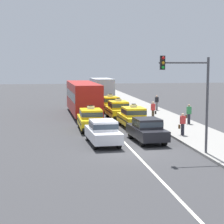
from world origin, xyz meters
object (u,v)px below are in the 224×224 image
object	(u,v)px
pedestrian_by_storefront	(157,103)
pedestrian_far_corner	(183,124)
taxi_right_sixth	(93,93)
pedestrian_mid_block	(153,110)
taxi_right_second	(133,117)
sedan_right_nearest	(147,129)
traffic_light_pole	(191,88)
box_truck_right_fifth	(101,90)
taxi_right_third	(118,109)
taxi_right_fourth	(110,104)
taxi_left_second	(91,119)
sedan_left_nearest	(103,131)
bus_left_third	(83,97)
pedestrian_trailing	(189,114)

from	to	relation	value
pedestrian_by_storefront	pedestrian_far_corner	distance (m)	15.41
taxi_right_sixth	pedestrian_mid_block	xyz separation A→B (m)	(2.95, -22.94, 0.06)
taxi_right_second	pedestrian_by_storefront	xyz separation A→B (m)	(4.77, 10.65, 0.08)
sedan_right_nearest	traffic_light_pole	bearing A→B (deg)	-72.31
traffic_light_pole	box_truck_right_fifth	bearing A→B (deg)	92.47
taxi_right_third	pedestrian_by_storefront	bearing A→B (deg)	45.54
taxi_right_third	pedestrian_far_corner	size ratio (longest dim) A/B	2.97
sedan_right_nearest	taxi_right_third	bearing A→B (deg)	89.97
taxi_right_second	taxi_right_sixth	distance (m)	26.64
pedestrian_far_corner	taxi_right_fourth	bearing A→B (deg)	100.59
taxi_left_second	traffic_light_pole	xyz separation A→B (m)	(4.58, -9.66, 2.94)
sedan_right_nearest	pedestrian_far_corner	distance (m)	3.20
box_truck_right_fifth	pedestrian_far_corner	xyz separation A→B (m)	(2.77, -23.95, -0.86)
taxi_right_third	pedestrian_by_storefront	world-z (taller)	taxi_right_third
sedan_left_nearest	taxi_right_sixth	distance (m)	33.19
pedestrian_by_storefront	bus_left_third	bearing A→B (deg)	-169.35
taxi_right_sixth	traffic_light_pole	xyz separation A→B (m)	(1.44, -37.01, 2.94)
sedan_left_nearest	taxi_left_second	size ratio (longest dim) A/B	0.96
sedan_right_nearest	taxi_right_third	distance (m)	11.46
pedestrian_mid_block	taxi_right_third	bearing A→B (deg)	148.51
pedestrian_far_corner	pedestrian_mid_block	bearing A→B (deg)	89.89
traffic_light_pole	taxi_right_sixth	bearing A→B (deg)	92.23
taxi_right_fourth	pedestrian_by_storefront	world-z (taller)	taxi_right_fourth
taxi_right_second	taxi_right_fourth	xyz separation A→B (m)	(-0.29, 10.72, 0.00)
box_truck_right_fifth	pedestrian_far_corner	bearing A→B (deg)	-83.41
pedestrian_by_storefront	pedestrian_trailing	world-z (taller)	pedestrian_trailing
sedan_right_nearest	pedestrian_mid_block	xyz separation A→B (m)	(2.90, 9.68, 0.09)
taxi_right_sixth	traffic_light_pole	size ratio (longest dim) A/B	0.83
taxi_right_fourth	pedestrian_mid_block	size ratio (longest dim) A/B	2.93
taxi_left_second	pedestrian_by_storefront	size ratio (longest dim) A/B	2.86
taxi_right_third	sedan_right_nearest	bearing A→B (deg)	-90.03
taxi_right_second	taxi_right_fourth	size ratio (longest dim) A/B	0.99
sedan_left_nearest	pedestrian_far_corner	bearing A→B (deg)	17.14
sedan_left_nearest	pedestrian_by_storefront	xyz separation A→B (m)	(8.06, 17.07, 0.11)
box_truck_right_fifth	pedestrian_by_storefront	xyz separation A→B (m)	(4.96, -8.69, -0.82)
taxi_left_second	sedan_right_nearest	distance (m)	6.15
sedan_right_nearest	taxi_right_third	world-z (taller)	taxi_right_third
bus_left_third	taxi_right_fourth	xyz separation A→B (m)	(2.99, 1.59, -0.94)
taxi_right_third	taxi_right_sixth	bearing A→B (deg)	90.13
traffic_light_pole	pedestrian_trailing	bearing A→B (deg)	71.09
box_truck_right_fifth	pedestrian_far_corner	world-z (taller)	box_truck_right_fifth
sedan_right_nearest	taxi_right_sixth	bearing A→B (deg)	90.07
sedan_right_nearest	taxi_right_sixth	xyz separation A→B (m)	(-0.04, 32.62, 0.03)
sedan_left_nearest	taxi_right_third	world-z (taller)	taxi_right_third
pedestrian_mid_block	traffic_light_pole	bearing A→B (deg)	-96.10
taxi_right_third	sedan_left_nearest	bearing A→B (deg)	-104.07
bus_left_third	pedestrian_far_corner	distance (m)	14.97
taxi_right_third	taxi_right_sixth	size ratio (longest dim) A/B	1.00
bus_left_third	taxi_right_second	xyz separation A→B (m)	(3.28, -9.14, -0.94)
taxi_left_second	traffic_light_pole	world-z (taller)	traffic_light_pole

